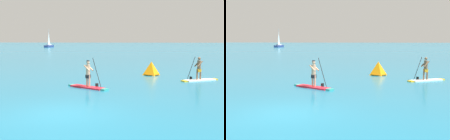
{
  "view_description": "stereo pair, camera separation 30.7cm",
  "coord_description": "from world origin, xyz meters",
  "views": [
    {
      "loc": [
        3.08,
        -11.49,
        3.0
      ],
      "look_at": [
        1.25,
        8.11,
        0.92
      ],
      "focal_mm": 47.64,
      "sensor_mm": 36.0,
      "label": 1
    },
    {
      "loc": [
        3.38,
        -11.46,
        3.0
      ],
      "look_at": [
        1.25,
        8.11,
        0.92
      ],
      "focal_mm": 47.64,
      "sensor_mm": 36.0,
      "label": 2
    }
  ],
  "objects": [
    {
      "name": "race_marker_buoy",
      "position": [
        4.05,
        13.15,
        0.49
      ],
      "size": [
        1.36,
        1.36,
        1.12
      ],
      "color": "orange",
      "rests_on": "ground"
    },
    {
      "name": "sailboat_left_horizon",
      "position": [
        -28.74,
        90.78,
        0.82
      ],
      "size": [
        1.87,
        6.05,
        6.44
      ],
      "rotation": [
        0.0,
        0.0,
        4.64
      ],
      "color": "navy",
      "rests_on": "ground"
    },
    {
      "name": "paddleboarder_mid_center",
      "position": [
        -0.04,
        6.26,
        0.4
      ],
      "size": [
        2.75,
        2.0,
        1.88
      ],
      "rotation": [
        0.0,
        0.0,
        -0.58
      ],
      "color": "red",
      "rests_on": "ground"
    },
    {
      "name": "ground",
      "position": [
        0.0,
        0.0,
        0.0
      ],
      "size": [
        440.0,
        440.0,
        0.0
      ],
      "primitive_type": "plane",
      "color": "#196B8C"
    },
    {
      "name": "paddleboarder_far_right",
      "position": [
        7.35,
        10.13,
        0.4
      ],
      "size": [
        2.82,
        1.72,
        1.76
      ],
      "rotation": [
        0.0,
        0.0,
        3.61
      ],
      "color": "white",
      "rests_on": "ground"
    }
  ]
}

